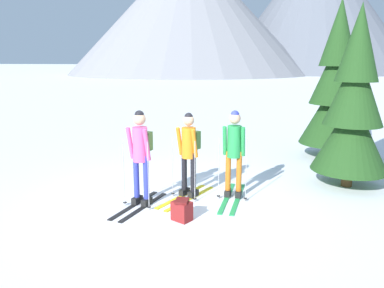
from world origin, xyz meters
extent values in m
plane|color=white|center=(0.00, 0.00, 0.00)|extent=(400.00, 400.00, 0.00)
cube|color=black|center=(-0.52, -0.53, 0.01)|extent=(0.51, 1.55, 0.02)
cube|color=black|center=(-0.73, -0.47, 0.01)|extent=(0.51, 1.55, 0.02)
cube|color=black|center=(-0.49, -0.43, 0.08)|extent=(0.17, 0.28, 0.12)
cylinder|color=#2D389E|center=(-0.49, -0.43, 0.56)|extent=(0.11, 0.11, 0.87)
cube|color=black|center=(-0.71, -0.37, 0.08)|extent=(0.17, 0.28, 0.12)
cylinder|color=#2D389E|center=(-0.71, -0.37, 0.56)|extent=(0.11, 0.11, 0.87)
cylinder|color=#E55193|center=(-0.60, -0.40, 1.20)|extent=(0.28, 0.28, 0.65)
sphere|color=tan|center=(-0.60, -0.40, 1.68)|extent=(0.24, 0.24, 0.24)
sphere|color=black|center=(-0.60, -0.40, 1.75)|extent=(0.18, 0.18, 0.18)
cylinder|color=#E55193|center=(-0.44, -0.51, 1.22)|extent=(0.13, 0.22, 0.62)
cylinder|color=#E55193|center=(-0.79, -0.41, 1.22)|extent=(0.13, 0.22, 0.62)
cylinder|color=#A5A5AD|center=(-0.39, -0.65, 0.65)|extent=(0.02, 0.02, 1.31)
cylinder|color=black|center=(-0.39, -0.65, 0.06)|extent=(0.07, 0.07, 0.01)
cylinder|color=#A5A5AD|center=(-0.91, -0.50, 0.65)|extent=(0.02, 0.02, 1.31)
cylinder|color=black|center=(-0.91, -0.50, 0.06)|extent=(0.07, 0.07, 0.01)
cube|color=#4C7238|center=(-0.56, -0.24, 1.23)|extent=(0.29, 0.22, 0.36)
cube|color=yellow|center=(0.27, 0.06, 0.01)|extent=(0.77, 1.54, 0.02)
cube|color=yellow|center=(0.07, 0.15, 0.01)|extent=(0.77, 1.54, 0.02)
cube|color=black|center=(0.32, 0.15, 0.08)|extent=(0.21, 0.28, 0.12)
cylinder|color=black|center=(0.32, 0.15, 0.53)|extent=(0.11, 0.11, 0.82)
cube|color=black|center=(0.12, 0.24, 0.08)|extent=(0.21, 0.28, 0.12)
cylinder|color=black|center=(0.12, 0.24, 0.53)|extent=(0.11, 0.11, 0.82)
cylinder|color=orange|center=(0.22, 0.19, 1.13)|extent=(0.28, 0.28, 0.62)
sphere|color=tan|center=(0.22, 0.19, 1.58)|extent=(0.22, 0.22, 0.22)
sphere|color=black|center=(0.22, 0.19, 1.65)|extent=(0.17, 0.17, 0.17)
cylinder|color=orange|center=(0.35, 0.06, 1.15)|extent=(0.16, 0.21, 0.59)
cylinder|color=orange|center=(0.03, 0.21, 1.15)|extent=(0.16, 0.21, 0.59)
cylinder|color=#A5A5AD|center=(0.39, -0.08, 0.62)|extent=(0.02, 0.02, 1.23)
cylinder|color=black|center=(0.39, -0.08, 0.06)|extent=(0.07, 0.07, 0.01)
cylinder|color=#A5A5AD|center=(-0.10, 0.14, 0.62)|extent=(0.02, 0.02, 1.23)
cylinder|color=black|center=(-0.10, 0.14, 0.06)|extent=(0.07, 0.07, 0.01)
cube|color=#4C7238|center=(0.29, 0.35, 1.16)|extent=(0.30, 0.25, 0.36)
cube|color=green|center=(1.22, 0.20, 0.01)|extent=(0.23, 1.77, 0.02)
cube|color=green|center=(1.00, 0.22, 0.01)|extent=(0.23, 1.77, 0.02)
cube|color=black|center=(1.22, 0.30, 0.08)|extent=(0.13, 0.27, 0.12)
cylinder|color=#B76019|center=(1.22, 0.30, 0.54)|extent=(0.11, 0.11, 0.84)
cube|color=black|center=(1.00, 0.32, 0.08)|extent=(0.13, 0.27, 0.12)
cylinder|color=#B76019|center=(1.00, 0.32, 0.54)|extent=(0.11, 0.11, 0.84)
cylinder|color=#238C42|center=(1.11, 0.31, 1.16)|extent=(0.28, 0.28, 0.63)
sphere|color=tan|center=(1.11, 0.31, 1.63)|extent=(0.23, 0.23, 0.23)
sphere|color=#2D389E|center=(1.11, 0.31, 1.69)|extent=(0.17, 0.17, 0.17)
cylinder|color=#238C42|center=(1.29, 0.24, 1.18)|extent=(0.10, 0.21, 0.60)
cylinder|color=#238C42|center=(0.93, 0.27, 1.18)|extent=(0.10, 0.21, 0.60)
cylinder|color=#A5A5AD|center=(1.37, 0.11, 0.63)|extent=(0.02, 0.02, 1.27)
cylinder|color=black|center=(1.37, 0.11, 0.06)|extent=(0.07, 0.07, 0.01)
cylinder|color=#A5A5AD|center=(0.83, 0.15, 0.63)|extent=(0.02, 0.02, 1.27)
cylinder|color=black|center=(0.83, 0.15, 0.06)|extent=(0.07, 0.07, 0.01)
cylinder|color=#51381E|center=(3.66, 3.98, 0.42)|extent=(0.26, 0.26, 0.84)
cone|color=#1E4219|center=(3.66, 3.98, 1.31)|extent=(1.80, 1.80, 1.78)
cone|color=#1E4219|center=(3.66, 3.98, 2.43)|extent=(1.37, 1.37, 1.78)
cone|color=#1E4219|center=(3.66, 3.98, 3.46)|extent=(0.98, 0.98, 1.78)
cylinder|color=#51381E|center=(3.56, 1.41, 0.38)|extent=(0.23, 0.23, 0.75)
cone|color=#1E4219|center=(3.56, 1.41, 1.17)|extent=(1.61, 1.61, 1.59)
cone|color=#1E4219|center=(3.56, 1.41, 2.17)|extent=(1.23, 1.23, 1.59)
cone|color=#1E4219|center=(3.56, 1.41, 3.09)|extent=(0.88, 0.88, 1.59)
cube|color=maroon|center=(0.30, -0.99, 0.17)|extent=(0.40, 0.37, 0.34)
cube|color=maroon|center=(0.30, -0.99, 0.36)|extent=(0.22, 0.28, 0.04)
cone|color=gray|center=(-11.37, 66.34, 11.62)|extent=(44.94, 44.94, 23.24)
cone|color=slate|center=(13.05, 77.53, 13.36)|extent=(39.51, 39.51, 26.71)
camera|label=1|loc=(1.50, -7.07, 2.75)|focal=35.52mm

